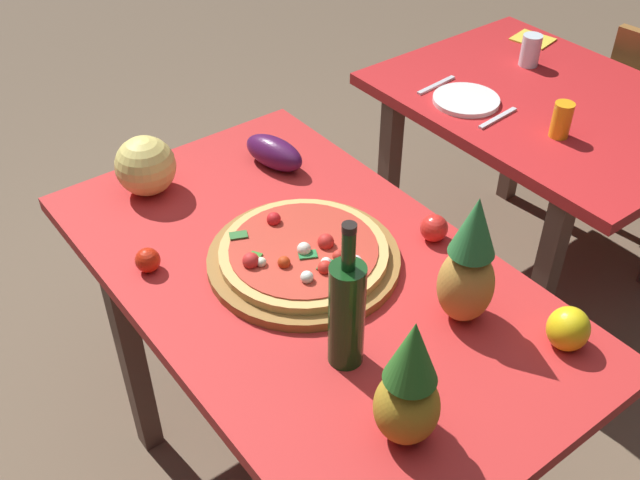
# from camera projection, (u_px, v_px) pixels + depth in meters

# --- Properties ---
(ground_plane) EXTENTS (10.00, 10.00, 0.00)m
(ground_plane) POSITION_uv_depth(u_px,v_px,m) (312.00, 459.00, 2.29)
(ground_plane) COLOR brown
(display_table) EXTENTS (1.40, 0.82, 0.76)m
(display_table) POSITION_uv_depth(u_px,v_px,m) (310.00, 300.00, 1.87)
(display_table) COLOR brown
(display_table) RESTS_ON ground_plane
(background_table) EXTENTS (1.09, 0.83, 0.76)m
(background_table) POSITION_uv_depth(u_px,v_px,m) (544.00, 126.00, 2.55)
(background_table) COLOR brown
(background_table) RESTS_ON ground_plane
(pizza_board) EXTENTS (0.47, 0.47, 0.02)m
(pizza_board) POSITION_uv_depth(u_px,v_px,m) (304.00, 260.00, 1.83)
(pizza_board) COLOR olive
(pizza_board) RESTS_ON display_table
(pizza) EXTENTS (0.41, 0.41, 0.06)m
(pizza) POSITION_uv_depth(u_px,v_px,m) (303.00, 252.00, 1.81)
(pizza) COLOR tan
(pizza) RESTS_ON pizza_board
(wine_bottle) EXTENTS (0.08, 0.08, 0.36)m
(wine_bottle) POSITION_uv_depth(u_px,v_px,m) (347.00, 312.00, 1.51)
(wine_bottle) COLOR #123915
(wine_bottle) RESTS_ON display_table
(pineapple_left) EXTENTS (0.13, 0.13, 0.33)m
(pineapple_left) POSITION_uv_depth(u_px,v_px,m) (469.00, 266.00, 1.60)
(pineapple_left) COLOR #BC8839
(pineapple_left) RESTS_ON display_table
(pineapple_right) EXTENTS (0.13, 0.13, 0.30)m
(pineapple_right) POSITION_uv_depth(u_px,v_px,m) (409.00, 388.00, 1.36)
(pineapple_right) COLOR #AC8825
(pineapple_right) RESTS_ON display_table
(melon) EXTENTS (0.17, 0.17, 0.17)m
(melon) POSITION_uv_depth(u_px,v_px,m) (145.00, 166.00, 2.02)
(melon) COLOR #E3CE6A
(melon) RESTS_ON display_table
(bell_pepper) EXTENTS (0.09, 0.09, 0.10)m
(bell_pepper) POSITION_uv_depth(u_px,v_px,m) (568.00, 329.00, 1.60)
(bell_pepper) COLOR yellow
(bell_pepper) RESTS_ON display_table
(eggplant) EXTENTS (0.22, 0.13, 0.09)m
(eggplant) POSITION_uv_depth(u_px,v_px,m) (274.00, 153.00, 2.14)
(eggplant) COLOR #451442
(eggplant) RESTS_ON display_table
(tomato_near_board) EXTENTS (0.07, 0.07, 0.07)m
(tomato_near_board) POSITION_uv_depth(u_px,v_px,m) (434.00, 228.00, 1.89)
(tomato_near_board) COLOR red
(tomato_near_board) RESTS_ON display_table
(tomato_at_corner) EXTENTS (0.06, 0.06, 0.06)m
(tomato_at_corner) POSITION_uv_depth(u_px,v_px,m) (148.00, 260.00, 1.80)
(tomato_at_corner) COLOR red
(tomato_at_corner) RESTS_ON display_table
(drinking_glass_juice) EXTENTS (0.06, 0.06, 0.11)m
(drinking_glass_juice) POSITION_uv_depth(u_px,v_px,m) (562.00, 120.00, 2.27)
(drinking_glass_juice) COLOR orange
(drinking_glass_juice) RESTS_ON background_table
(drinking_glass_water) EXTENTS (0.07, 0.07, 0.11)m
(drinking_glass_water) POSITION_uv_depth(u_px,v_px,m) (531.00, 50.00, 2.64)
(drinking_glass_water) COLOR silver
(drinking_glass_water) RESTS_ON background_table
(dinner_plate) EXTENTS (0.22, 0.22, 0.02)m
(dinner_plate) POSITION_uv_depth(u_px,v_px,m) (466.00, 100.00, 2.46)
(dinner_plate) COLOR white
(dinner_plate) RESTS_ON background_table
(fork_utensil) EXTENTS (0.03, 0.18, 0.01)m
(fork_utensil) POSITION_uv_depth(u_px,v_px,m) (436.00, 85.00, 2.55)
(fork_utensil) COLOR silver
(fork_utensil) RESTS_ON background_table
(knife_utensil) EXTENTS (0.03, 0.18, 0.01)m
(knife_utensil) POSITION_uv_depth(u_px,v_px,m) (498.00, 118.00, 2.38)
(knife_utensil) COLOR silver
(knife_utensil) RESTS_ON background_table
(napkin_folded) EXTENTS (0.16, 0.15, 0.01)m
(napkin_folded) POSITION_uv_depth(u_px,v_px,m) (533.00, 39.00, 2.84)
(napkin_folded) COLOR yellow
(napkin_folded) RESTS_ON background_table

